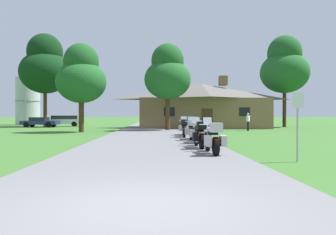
{
  "coord_description": "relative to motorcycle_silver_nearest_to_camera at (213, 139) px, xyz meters",
  "views": [
    {
      "loc": [
        0.21,
        -5.08,
        1.44
      ],
      "look_at": [
        1.29,
        23.17,
        1.24
      ],
      "focal_mm": 35.51,
      "sensor_mm": 36.0,
      "label": 1
    }
  ],
  "objects": [
    {
      "name": "parked_navy_sedan_far_left",
      "position": [
        -15.82,
        28.45,
        0.03
      ],
      "size": [
        4.27,
        2.04,
        1.2
      ],
      "rotation": [
        0.0,
        0.0,
        1.53
      ],
      "color": "navy",
      "rests_on": "ground"
    },
    {
      "name": "tree_left_far",
      "position": [
        -15.86,
        30.45,
        6.95
      ],
      "size": [
        6.24,
        6.24,
        11.66
      ],
      "color": "#422D19",
      "rests_on": "ground"
    },
    {
      "name": "metal_silo_distant",
      "position": [
        -20.93,
        38.2,
        3.35
      ],
      "size": [
        3.53,
        3.53,
        7.9
      ],
      "color": "#B2B7BC",
      "rests_on": "ground"
    },
    {
      "name": "motorcycle_orange_third_in_row",
      "position": [
        0.02,
        4.8,
        0.0
      ],
      "size": [
        0.73,
        2.08,
        1.3
      ],
      "rotation": [
        0.0,
        0.0,
        -0.02
      ],
      "color": "black",
      "rests_on": "asphalt_driveway"
    },
    {
      "name": "parked_white_suv_far_left",
      "position": [
        -13.84,
        31.44,
        0.17
      ],
      "size": [
        4.83,
        2.52,
        1.4
      ],
      "rotation": [
        0.0,
        0.0,
        1.72
      ],
      "color": "silver",
      "rests_on": "ground"
    },
    {
      "name": "motorcycle_silver_fourth_in_row",
      "position": [
        -0.02,
        7.04,
        0.0
      ],
      "size": [
        0.82,
        2.08,
        1.3
      ],
      "rotation": [
        0.0,
        0.0,
        -0.08
      ],
      "color": "black",
      "rests_on": "asphalt_driveway"
    },
    {
      "name": "motorcycle_black_fifth_in_row",
      "position": [
        -0.19,
        9.33,
        0.01
      ],
      "size": [
        0.69,
        2.08,
        1.3
      ],
      "rotation": [
        0.0,
        0.0,
        -0.1
      ],
      "color": "black",
      "rests_on": "asphalt_driveway"
    },
    {
      "name": "motorcycle_yellow_farthest_in_row",
      "position": [
        -0.07,
        11.41,
        0.0
      ],
      "size": [
        0.76,
        2.08,
        1.3
      ],
      "rotation": [
        0.0,
        0.0,
        -0.05
      ],
      "color": "black",
      "rests_on": "asphalt_driveway"
    },
    {
      "name": "tree_right_of_lodge",
      "position": [
        13.61,
        27.95,
        6.67
      ],
      "size": [
        5.82,
        5.82,
        11.11
      ],
      "color": "#422D19",
      "rests_on": "ground"
    },
    {
      "name": "asphalt_driveway",
      "position": [
        -2.25,
        11.37,
        -0.58
      ],
      "size": [
        6.4,
        80.0,
        0.06
      ],
      "primitive_type": "cube",
      "color": "slate",
      "rests_on": "ground"
    },
    {
      "name": "tree_by_lodge_front",
      "position": [
        -0.89,
        19.44,
        4.69
      ],
      "size": [
        4.37,
        4.37,
        8.18
      ],
      "color": "#422D19",
      "rests_on": "ground"
    },
    {
      "name": "metal_signpost_roadside",
      "position": [
        2.33,
        -1.68,
        0.74
      ],
      "size": [
        0.36,
        0.06,
        2.14
      ],
      "color": "#9EA0A5",
      "rests_on": "ground"
    },
    {
      "name": "bystander_white_shirt_near_lodge",
      "position": [
        6.54,
        18.72,
        0.32
      ],
      "size": [
        0.39,
        0.46,
        1.67
      ],
      "rotation": [
        0.0,
        0.0,
        0.94
      ],
      "color": "black",
      "rests_on": "ground"
    },
    {
      "name": "stone_lodge",
      "position": [
        3.26,
        26.18,
        1.99
      ],
      "size": [
        14.66,
        8.66,
        5.95
      ],
      "color": "brown",
      "rests_on": "ground"
    },
    {
      "name": "motorcycle_silver_nearest_to_camera",
      "position": [
        0.0,
        0.0,
        0.0
      ],
      "size": [
        0.74,
        2.08,
        1.3
      ],
      "rotation": [
        0.0,
        0.0,
        0.03
      ],
      "color": "black",
      "rests_on": "asphalt_driveway"
    },
    {
      "name": "motorcycle_black_second_in_row",
      "position": [
        -0.16,
        2.26,
        0.0
      ],
      "size": [
        0.74,
        2.08,
        1.3
      ],
      "rotation": [
        0.0,
        0.0,
        0.03
      ],
      "color": "black",
      "rests_on": "asphalt_driveway"
    },
    {
      "name": "ground_plane",
      "position": [
        -2.25,
        13.37,
        -0.61
      ],
      "size": [
        500.0,
        500.0,
        0.0
      ],
      "primitive_type": "plane",
      "color": "#386628"
    },
    {
      "name": "tree_left_near",
      "position": [
        -8.33,
        16.72,
        4.15
      ],
      "size": [
        4.23,
        4.23,
        7.55
      ],
      "color": "#422D19",
      "rests_on": "ground"
    }
  ]
}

